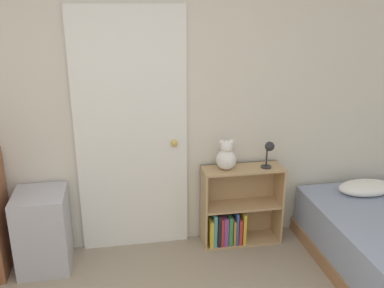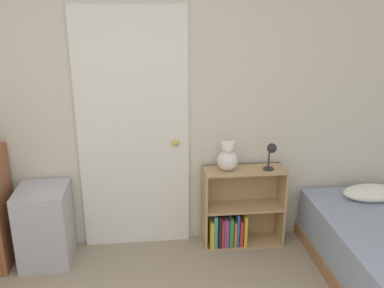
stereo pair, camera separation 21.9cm
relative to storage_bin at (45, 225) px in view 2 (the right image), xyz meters
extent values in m
cube|color=beige|center=(0.63, 0.26, 0.95)|extent=(10.00, 0.06, 2.55)
cube|color=white|center=(0.75, 0.21, 0.71)|extent=(0.92, 0.04, 2.07)
sphere|color=gold|center=(1.10, 0.17, 0.62)|extent=(0.06, 0.06, 0.06)
cube|color=#ADADB7|center=(0.00, 0.00, 0.00)|extent=(0.40, 0.43, 0.66)
cube|color=tan|center=(1.34, 0.09, 0.03)|extent=(0.02, 0.25, 0.72)
cube|color=tan|center=(2.03, 0.09, 0.03)|extent=(0.02, 0.25, 0.72)
cube|color=tan|center=(1.68, 0.09, -0.32)|extent=(0.67, 0.25, 0.02)
cube|color=tan|center=(1.68, 0.09, 0.03)|extent=(0.67, 0.25, 0.02)
cube|color=tan|center=(1.68, 0.09, 0.38)|extent=(0.67, 0.25, 0.02)
cube|color=tan|center=(1.68, 0.21, 0.03)|extent=(0.70, 0.01, 0.72)
cube|color=gold|center=(1.39, 0.07, -0.19)|extent=(0.03, 0.19, 0.25)
cube|color=teal|center=(1.43, 0.06, -0.16)|extent=(0.03, 0.18, 0.31)
cube|color=black|center=(1.46, 0.05, -0.16)|extent=(0.03, 0.15, 0.30)
cube|color=red|center=(1.49, 0.05, -0.18)|extent=(0.02, 0.14, 0.26)
cube|color=#8C3F8C|center=(1.52, 0.08, -0.18)|extent=(0.04, 0.20, 0.26)
cube|color=#338C4C|center=(1.57, 0.06, -0.17)|extent=(0.03, 0.16, 0.27)
cube|color=orange|center=(1.60, 0.05, -0.19)|extent=(0.02, 0.15, 0.23)
cube|color=#3359B2|center=(1.63, 0.07, -0.16)|extent=(0.02, 0.18, 0.31)
cube|color=red|center=(1.66, 0.08, -0.19)|extent=(0.03, 0.21, 0.24)
cube|color=gold|center=(1.69, 0.06, -0.17)|extent=(0.03, 0.18, 0.29)
sphere|color=silver|center=(1.53, 0.09, 0.48)|extent=(0.17, 0.17, 0.17)
sphere|color=silver|center=(1.53, 0.09, 0.59)|extent=(0.11, 0.11, 0.11)
sphere|color=silver|center=(1.53, 0.04, 0.58)|extent=(0.04, 0.04, 0.04)
sphere|color=silver|center=(1.49, 0.09, 0.63)|extent=(0.05, 0.05, 0.05)
sphere|color=silver|center=(1.57, 0.09, 0.63)|extent=(0.05, 0.05, 0.05)
cylinder|color=#262628|center=(1.88, 0.06, 0.40)|extent=(0.09, 0.09, 0.01)
cylinder|color=#262628|center=(1.88, 0.06, 0.48)|extent=(0.01, 0.01, 0.16)
sphere|color=#262628|center=(1.90, 0.05, 0.59)|extent=(0.08, 0.08, 0.08)
ellipsoid|color=white|center=(2.78, -0.06, 0.18)|extent=(0.50, 0.28, 0.12)
camera|label=1|loc=(0.65, -3.19, 1.78)|focal=40.00mm
camera|label=2|loc=(0.87, -3.22, 1.78)|focal=40.00mm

